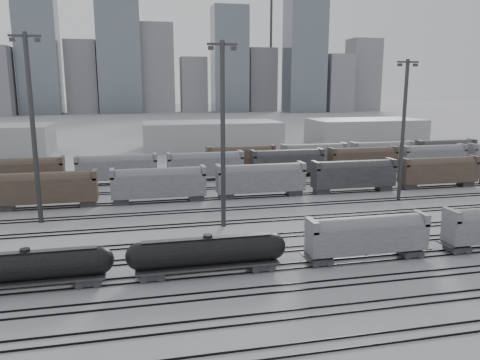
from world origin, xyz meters
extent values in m
plane|color=#AEAEB3|center=(0.00, 0.00, 0.00)|extent=(900.00, 900.00, 0.00)
cube|color=black|center=(0.00, -14.72, 0.08)|extent=(220.00, 0.07, 0.16)
cube|color=black|center=(0.00, -13.28, 0.08)|extent=(220.00, 0.07, 0.16)
cube|color=black|center=(0.00, -9.72, 0.08)|extent=(220.00, 0.07, 0.16)
cube|color=black|center=(0.00, -8.28, 0.08)|extent=(220.00, 0.07, 0.16)
cube|color=black|center=(0.00, -4.72, 0.08)|extent=(220.00, 0.07, 0.16)
cube|color=black|center=(0.00, -3.28, 0.08)|extent=(220.00, 0.07, 0.16)
cube|color=black|center=(0.00, 0.28, 0.08)|extent=(220.00, 0.07, 0.16)
cube|color=black|center=(0.00, 1.72, 0.08)|extent=(220.00, 0.07, 0.16)
cube|color=black|center=(0.00, 5.28, 0.08)|extent=(220.00, 0.07, 0.16)
cube|color=black|center=(0.00, 6.72, 0.08)|extent=(220.00, 0.07, 0.16)
cube|color=black|center=(0.00, 10.28, 0.08)|extent=(220.00, 0.07, 0.16)
cube|color=black|center=(0.00, 11.72, 0.08)|extent=(220.00, 0.07, 0.16)
cube|color=black|center=(0.00, 17.28, 0.08)|extent=(220.00, 0.07, 0.16)
cube|color=black|center=(0.00, 18.72, 0.08)|extent=(220.00, 0.07, 0.16)
cube|color=black|center=(0.00, 24.28, 0.08)|extent=(220.00, 0.07, 0.16)
cube|color=black|center=(0.00, 25.72, 0.08)|extent=(220.00, 0.07, 0.16)
cube|color=black|center=(0.00, 31.28, 0.08)|extent=(220.00, 0.07, 0.16)
cube|color=black|center=(0.00, 32.72, 0.08)|extent=(220.00, 0.07, 0.16)
cube|color=black|center=(0.00, 39.28, 0.08)|extent=(220.00, 0.07, 0.16)
cube|color=black|center=(0.00, 40.72, 0.08)|extent=(220.00, 0.07, 0.16)
cube|color=black|center=(0.00, 47.28, 0.08)|extent=(220.00, 0.07, 0.16)
cube|color=black|center=(0.00, 48.72, 0.08)|extent=(220.00, 0.07, 0.16)
cube|color=black|center=(0.00, 55.28, 0.08)|extent=(220.00, 0.07, 0.16)
cube|color=black|center=(0.00, 56.72, 0.08)|extent=(220.00, 0.07, 0.16)
cube|color=#262628|center=(-17.31, 1.00, 0.49)|extent=(2.33, 1.88, 0.63)
cube|color=#262628|center=(-22.68, 1.00, 0.94)|extent=(13.88, 2.42, 0.22)
cylinder|color=black|center=(-22.68, 1.00, 2.37)|extent=(12.99, 2.60, 2.60)
sphere|color=black|center=(-16.19, 1.00, 2.37)|extent=(2.60, 2.60, 2.60)
cylinder|color=black|center=(-22.68, 1.00, 3.81)|extent=(0.90, 0.90, 0.45)
cube|color=#262628|center=(-22.68, 1.00, 3.72)|extent=(12.54, 0.81, 0.05)
cube|color=#262628|center=(-11.42, 1.00, 0.51)|extent=(2.39, 1.93, 0.64)
cube|color=#262628|center=(-0.37, 1.00, 0.51)|extent=(2.39, 1.93, 0.64)
cube|color=#262628|center=(-5.89, 1.00, 0.97)|extent=(14.26, 2.48, 0.23)
cylinder|color=black|center=(-5.89, 1.00, 2.44)|extent=(13.34, 2.67, 2.67)
sphere|color=black|center=(-12.57, 1.00, 2.44)|extent=(2.67, 2.67, 2.67)
sphere|color=black|center=(0.78, 1.00, 2.44)|extent=(2.67, 2.67, 2.67)
cylinder|color=black|center=(-5.89, 1.00, 3.91)|extent=(0.92, 0.92, 0.46)
cube|color=#262628|center=(-5.89, 1.00, 3.82)|extent=(12.88, 0.83, 0.06)
cube|color=#262628|center=(6.05, 1.00, 0.49)|extent=(2.30, 1.85, 0.62)
cube|color=#262628|center=(16.64, 1.00, 0.49)|extent=(2.30, 1.85, 0.62)
cube|color=gray|center=(11.34, 1.00, 2.56)|extent=(13.25, 2.65, 2.83)
cylinder|color=gray|center=(11.34, 1.00, 3.62)|extent=(12.01, 2.56, 2.56)
cube|color=gray|center=(4.99, 1.00, 4.33)|extent=(0.62, 2.65, 1.24)
cube|color=gray|center=(17.70, 1.00, 4.33)|extent=(0.62, 2.65, 1.24)
cone|color=#262628|center=(11.34, 1.00, 0.84)|extent=(2.12, 2.12, 0.79)
cube|color=#262628|center=(22.60, 1.00, 0.49)|extent=(2.34, 1.89, 0.63)
cube|color=gray|center=(21.53, 1.00, 4.41)|extent=(0.63, 2.70, 1.26)
cylinder|color=#323335|center=(-25.60, 24.04, 12.64)|extent=(0.65, 0.65, 25.29)
cube|color=#323335|center=(-25.60, 24.04, 24.78)|extent=(4.05, 0.30, 0.30)
cube|color=#323335|center=(-27.12, 24.04, 24.28)|extent=(0.71, 0.51, 0.51)
cube|color=#323335|center=(-24.09, 24.04, 24.28)|extent=(0.71, 0.51, 0.51)
cylinder|color=#323335|center=(-1.35, 16.66, 12.03)|extent=(0.62, 0.62, 24.07)
cube|color=#323335|center=(-1.35, 16.66, 23.59)|extent=(3.85, 0.29, 0.29)
cube|color=#323335|center=(-2.79, 16.66, 23.11)|extent=(0.67, 0.48, 0.48)
cube|color=#323335|center=(0.10, 16.66, 23.11)|extent=(0.67, 0.48, 0.48)
cylinder|color=#323335|center=(29.65, 24.80, 11.30)|extent=(0.58, 0.58, 22.60)
cube|color=#323335|center=(29.65, 24.80, 22.15)|extent=(3.62, 0.27, 0.27)
cube|color=#323335|center=(28.29, 24.80, 21.70)|extent=(0.63, 0.45, 0.45)
cube|color=#323335|center=(31.00, 24.80, 21.70)|extent=(0.63, 0.45, 0.45)
cube|color=brown|center=(-26.00, 32.00, 2.80)|extent=(15.00, 3.00, 5.60)
cube|color=gray|center=(-9.00, 32.00, 2.80)|extent=(15.00, 3.00, 5.60)
cube|color=gray|center=(8.00, 32.00, 2.80)|extent=(15.00, 3.00, 5.60)
cube|color=#262628|center=(25.00, 32.00, 2.80)|extent=(15.00, 3.00, 5.60)
cube|color=brown|center=(42.00, 32.00, 2.80)|extent=(15.00, 3.00, 5.60)
cube|color=brown|center=(-33.00, 48.00, 2.80)|extent=(15.00, 3.00, 5.60)
cube|color=gray|center=(-16.00, 48.00, 2.80)|extent=(15.00, 3.00, 5.60)
cube|color=gray|center=(1.00, 48.00, 2.80)|extent=(15.00, 3.00, 5.60)
cube|color=#262628|center=(18.00, 48.00, 2.80)|extent=(15.00, 3.00, 5.60)
cube|color=brown|center=(35.00, 48.00, 2.80)|extent=(15.00, 3.00, 5.60)
cube|color=gray|center=(52.00, 48.00, 2.80)|extent=(15.00, 3.00, 5.60)
cube|color=brown|center=(10.00, 56.00, 2.80)|extent=(15.00, 3.00, 5.60)
cube|color=gray|center=(27.00, 56.00, 2.80)|extent=(15.00, 3.00, 5.60)
cube|color=gray|center=(44.00, 56.00, 2.80)|extent=(15.00, 3.00, 5.60)
cube|color=#262628|center=(61.00, 56.00, 2.80)|extent=(15.00, 3.00, 5.60)
cube|color=#939396|center=(10.00, 95.00, 4.00)|extent=(40.00, 18.00, 8.00)
cube|color=#939396|center=(60.00, 95.00, 4.00)|extent=(35.00, 18.00, 8.00)
cube|color=slate|center=(-70.00, 280.00, 40.00)|extent=(25.00, 20.00, 80.00)
cube|color=gray|center=(-45.00, 280.00, 24.00)|extent=(20.00, 16.00, 48.00)
cube|color=slate|center=(-20.00, 280.00, 47.50)|extent=(28.00, 22.40, 95.00)
cube|color=gray|center=(5.00, 280.00, 30.00)|extent=(22.00, 17.60, 60.00)
cube|color=gray|center=(30.00, 280.00, 19.00)|extent=(18.00, 14.40, 38.00)
cube|color=slate|center=(55.00, 280.00, 36.00)|extent=(24.00, 19.20, 72.00)
cube|color=gray|center=(80.00, 280.00, 22.50)|extent=(20.00, 16.00, 45.00)
cube|color=slate|center=(105.00, 280.00, 44.00)|extent=(26.00, 20.80, 88.00)
cube|color=gray|center=(130.00, 280.00, 20.00)|extent=(18.00, 14.40, 40.00)
cube|color=gray|center=(155.00, 280.00, 26.00)|extent=(22.00, 17.60, 52.00)
cylinder|color=#323335|center=(-30.00, 305.00, 50.00)|extent=(1.80, 1.80, 100.00)
cylinder|color=#323335|center=(90.00, 305.00, 50.00)|extent=(1.80, 1.80, 100.00)
camera|label=1|loc=(-12.53, -42.62, 18.55)|focal=35.00mm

